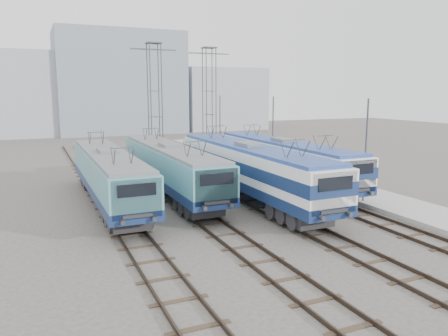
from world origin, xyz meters
TOP-DOWN VIEW (x-y plane):
  - ground at (0.00, 0.00)m, footprint 160.00×160.00m
  - platform at (10.20, 8.00)m, footprint 4.00×70.00m
  - locomotive_far_left at (-6.75, 8.77)m, footprint 2.73×17.22m
  - locomotive_center_left at (-2.25, 9.68)m, footprint 2.77×17.49m
  - locomotive_center_right at (2.25, 6.07)m, footprint 2.96×18.71m
  - locomotive_far_right at (6.75, 9.00)m, footprint 2.81×17.78m
  - catenary_tower_west at (0.00, 22.00)m, footprint 4.50×1.20m
  - catenary_tower_east at (6.50, 24.00)m, footprint 4.50×1.20m
  - mast_front at (8.60, 2.00)m, footprint 0.12×0.12m
  - mast_mid at (8.60, 14.00)m, footprint 0.12×0.12m
  - mast_rear at (8.60, 26.00)m, footprint 0.12×0.12m
  - building_west at (-14.00, 62.00)m, footprint 18.00×12.00m
  - building_center at (4.00, 62.00)m, footprint 22.00×14.00m
  - building_east at (24.00, 62.00)m, footprint 16.00×12.00m

SIDE VIEW (x-z plane):
  - ground at x=0.00m, z-range 0.00..0.00m
  - platform at x=10.20m, z-range 0.00..0.30m
  - locomotive_far_left at x=-6.75m, z-range 0.53..3.77m
  - locomotive_center_left at x=-2.25m, z-range 0.54..3.83m
  - locomotive_far_right at x=6.75m, z-range 0.60..3.94m
  - locomotive_center_right at x=2.25m, z-range 0.62..4.14m
  - mast_front at x=8.60m, z-range 0.00..7.00m
  - mast_mid at x=8.60m, z-range 0.00..7.00m
  - mast_rear at x=8.60m, z-range 0.00..7.00m
  - building_east at x=24.00m, z-range 0.00..12.00m
  - catenary_tower_west at x=0.00m, z-range 0.64..12.64m
  - catenary_tower_east at x=6.50m, z-range 0.64..12.64m
  - building_west at x=-14.00m, z-range 0.00..14.00m
  - building_center at x=4.00m, z-range 0.00..18.00m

